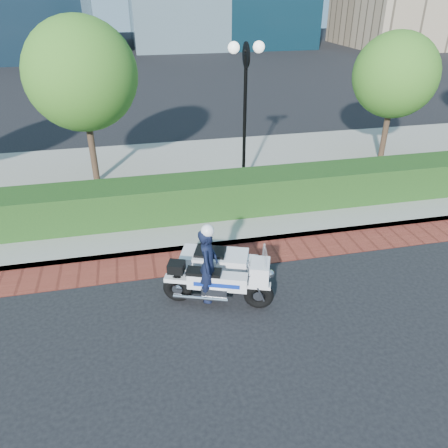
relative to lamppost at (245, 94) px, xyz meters
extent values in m
plane|color=black|center=(-1.00, -5.20, -2.96)|extent=(120.00, 120.00, 0.00)
cube|color=maroon|center=(-1.00, -3.70, -2.95)|extent=(60.00, 1.00, 0.01)
cube|color=gray|center=(-1.00, 0.80, -2.88)|extent=(60.00, 8.00, 0.15)
cube|color=#113315|center=(-1.00, -1.60, -2.31)|extent=(18.00, 1.20, 1.00)
cylinder|color=black|center=(0.00, 0.00, -2.66)|extent=(0.30, 0.30, 0.30)
cylinder|color=black|center=(0.00, 0.00, -0.81)|extent=(0.10, 0.10, 3.70)
cylinder|color=black|center=(0.00, 0.00, 1.04)|extent=(0.04, 0.70, 0.70)
sphere|color=white|center=(-0.35, 0.00, 1.24)|extent=(0.32, 0.32, 0.32)
sphere|color=white|center=(0.35, 0.00, 1.24)|extent=(0.32, 0.32, 0.32)
cylinder|color=#332319|center=(-4.50, 1.30, -1.72)|extent=(0.20, 0.20, 2.17)
sphere|color=#35731C|center=(-4.50, 1.30, 0.48)|extent=(3.20, 3.20, 3.20)
cylinder|color=#332319|center=(5.50, 1.30, -1.85)|extent=(0.20, 0.20, 1.92)
sphere|color=#35731C|center=(5.50, 1.30, 0.10)|extent=(2.80, 2.80, 2.80)
torus|color=black|center=(-2.69, -5.07, -2.66)|extent=(0.63, 0.38, 0.60)
torus|color=black|center=(-1.16, -5.64, -2.66)|extent=(0.63, 0.38, 0.60)
cube|color=silver|center=(-1.92, -5.36, -2.40)|extent=(1.21, 0.68, 0.31)
cube|color=silver|center=(-1.97, -5.34, -2.61)|extent=(0.59, 0.51, 0.25)
cube|color=silver|center=(-1.16, -5.64, -2.10)|extent=(0.51, 0.59, 0.41)
cube|color=silver|center=(-1.07, -5.67, -1.78)|extent=(0.26, 0.46, 0.36)
cube|color=black|center=(-2.18, -5.26, -2.21)|extent=(0.73, 0.49, 0.09)
cube|color=black|center=(-2.69, -5.07, -2.14)|extent=(0.40, 0.38, 0.20)
cube|color=silver|center=(-1.83, -4.57, -2.50)|extent=(1.54, 1.08, 0.50)
cube|color=black|center=(-1.91, -4.54, -2.23)|extent=(0.75, 0.65, 0.07)
torus|color=black|center=(-1.76, -4.13, -2.73)|extent=(0.48, 0.29, 0.45)
imported|color=black|center=(-2.09, -5.29, -2.04)|extent=(0.55, 0.67, 1.57)
sphere|color=white|center=(-2.09, -5.29, -1.27)|extent=(0.25, 0.25, 0.25)
camera|label=1|loc=(-3.30, -12.20, 2.71)|focal=35.00mm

